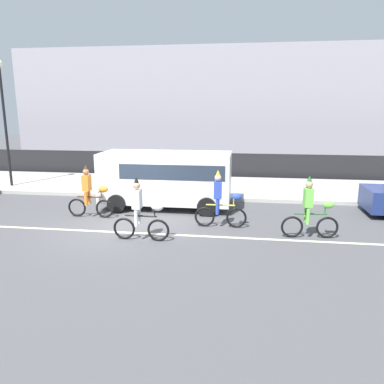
% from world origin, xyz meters
% --- Properties ---
extents(ground_plane, '(80.00, 80.00, 0.00)m').
position_xyz_m(ground_plane, '(0.00, 0.00, 0.00)').
color(ground_plane, '#4C4C4F').
extents(road_centre_line, '(36.00, 0.14, 0.01)m').
position_xyz_m(road_centre_line, '(0.00, -0.50, 0.00)').
color(road_centre_line, beige).
rests_on(road_centre_line, ground).
extents(sidewalk_curb, '(60.00, 5.00, 0.15)m').
position_xyz_m(sidewalk_curb, '(0.00, 6.50, 0.07)').
color(sidewalk_curb, '#ADAAA3').
rests_on(sidewalk_curb, ground).
extents(fence_line, '(40.00, 0.08, 1.40)m').
position_xyz_m(fence_line, '(0.00, 9.40, 0.70)').
color(fence_line, black).
rests_on(fence_line, ground).
extents(building_backdrop, '(28.00, 8.00, 7.87)m').
position_xyz_m(building_backdrop, '(1.70, 18.00, 3.94)').
color(building_backdrop, '#99939E').
rests_on(building_backdrop, ground).
extents(parade_cyclist_orange, '(1.72, 0.50, 1.92)m').
position_xyz_m(parade_cyclist_orange, '(-1.48, 0.99, 0.84)').
color(parade_cyclist_orange, black).
rests_on(parade_cyclist_orange, ground).
extents(parade_cyclist_zebra, '(1.72, 0.50, 1.92)m').
position_xyz_m(parade_cyclist_zebra, '(0.98, -1.09, 0.84)').
color(parade_cyclist_zebra, black).
rests_on(parade_cyclist_zebra, ground).
extents(parade_cyclist_cobalt, '(1.72, 0.50, 1.92)m').
position_xyz_m(parade_cyclist_cobalt, '(3.23, 0.50, 0.84)').
color(parade_cyclist_cobalt, black).
rests_on(parade_cyclist_cobalt, ground).
extents(parade_cyclist_lime, '(1.72, 0.50, 1.92)m').
position_xyz_m(parade_cyclist_lime, '(5.97, -0.17, 0.84)').
color(parade_cyclist_lime, black).
rests_on(parade_cyclist_lime, ground).
extents(parked_van_white, '(5.00, 2.22, 2.18)m').
position_xyz_m(parked_van_white, '(1.01, 2.70, 1.28)').
color(parked_van_white, white).
rests_on(parked_van_white, ground).
extents(street_lamp_post, '(0.36, 0.36, 5.86)m').
position_xyz_m(street_lamp_post, '(-7.31, 5.14, 3.99)').
color(street_lamp_post, black).
rests_on(street_lamp_post, sidewalk_curb).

